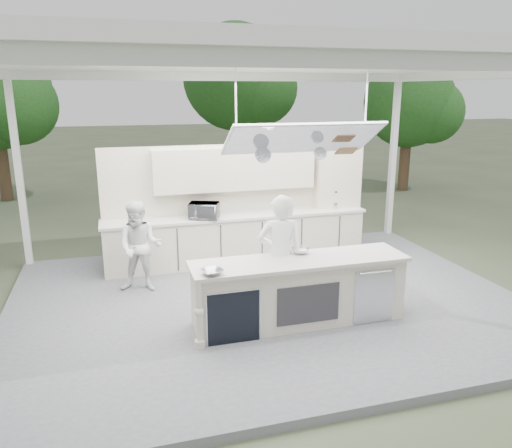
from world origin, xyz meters
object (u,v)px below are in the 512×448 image
object	(u,v)px
demo_island	(298,291)
head_chef	(280,256)
sous_chef	(140,247)
back_counter	(237,238)

from	to	relation	value
demo_island	head_chef	size ratio (longest dim) A/B	1.70
demo_island	sous_chef	bearing A→B (deg)	138.24
demo_island	back_counter	bearing A→B (deg)	93.63
back_counter	demo_island	bearing A→B (deg)	-86.37
demo_island	back_counter	world-z (taller)	same
back_counter	head_chef	distance (m)	2.52
demo_island	back_counter	size ratio (longest dim) A/B	0.61
demo_island	back_counter	xyz separation A→B (m)	(-0.18, 2.81, 0.00)
back_counter	sous_chef	bearing A→B (deg)	-153.09
back_counter	sous_chef	xyz separation A→B (m)	(-1.89, -0.96, 0.28)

